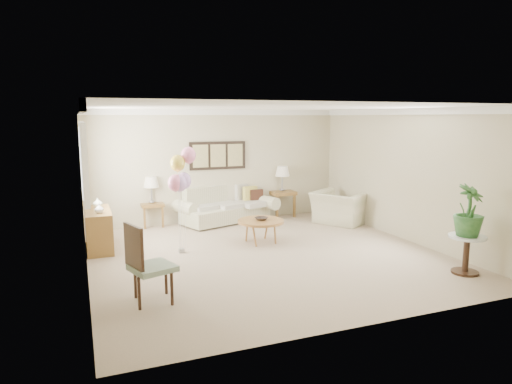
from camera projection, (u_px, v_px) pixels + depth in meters
ground_plane at (267, 255)px, 8.13m from camera, size 6.00×6.00×0.00m
room_shell at (259, 164)px, 7.91m from camera, size 6.04×6.04×2.60m
wall_art_triptych at (218, 156)px, 10.60m from camera, size 1.35×0.06×0.65m
sofa at (225, 208)px, 10.71m from camera, size 2.52×1.47×0.84m
end_table_left at (152, 207)px, 10.20m from camera, size 0.49×0.45×0.54m
end_table_right at (282, 195)px, 11.25m from camera, size 0.58×0.53×0.63m
lamp_left at (151, 183)px, 10.11m from camera, size 0.34×0.34×0.59m
lamp_right at (282, 172)px, 11.16m from camera, size 0.35×0.35×0.61m
coffee_table at (261, 222)px, 8.87m from camera, size 0.90×0.90×0.45m
decor_bowl at (261, 219)px, 8.85m from camera, size 0.31×0.31×0.06m
armchair at (340, 208)px, 10.54m from camera, size 1.42×1.47×0.73m
side_table at (467, 245)px, 7.12m from camera, size 0.57×0.57×0.61m
potted_plant at (469, 211)px, 7.00m from camera, size 0.56×0.56×0.80m
accent_chair at (146, 262)px, 5.98m from camera, size 0.66×0.66×1.07m
credenza at (99, 230)px, 8.46m from camera, size 0.46×1.20×0.74m
vase_white at (99, 209)px, 8.12m from camera, size 0.18×0.18×0.17m
vase_sage at (98, 203)px, 8.62m from camera, size 0.19×0.19×0.19m
balloon_cluster at (181, 174)px, 8.04m from camera, size 0.55×0.46×1.91m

